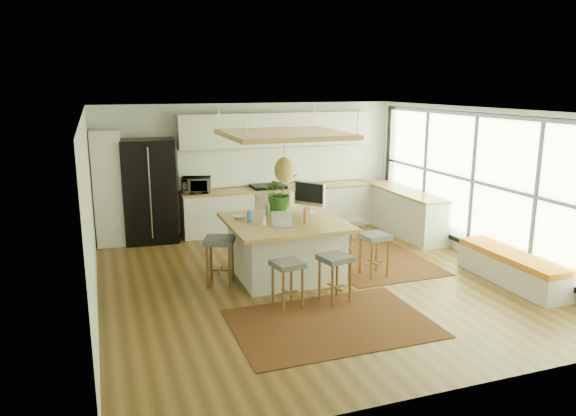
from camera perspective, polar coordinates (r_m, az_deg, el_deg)
name	(u,v)px	position (r m, az deg, el deg)	size (l,w,h in m)	color
floor	(310,280)	(8.84, 2.33, -7.56)	(7.00, 7.00, 0.00)	#4E3616
ceiling	(312,111)	(8.29, 2.50, 10.21)	(7.00, 7.00, 0.00)	white
wall_back	(250,167)	(11.73, -3.99, 4.35)	(6.50, 6.50, 0.00)	beige
wall_front	(445,268)	(5.49, 16.23, -6.10)	(6.50, 6.50, 0.00)	beige
wall_left	(90,215)	(7.88, -20.11, -0.65)	(7.00, 7.00, 0.00)	beige
wall_right	(482,186)	(10.12, 19.77, 2.24)	(7.00, 7.00, 0.00)	beige
window_wall	(481,183)	(10.09, 19.66, 2.51)	(0.10, 6.20, 2.60)	black
pantry	(108,188)	(11.04, -18.43, 1.99)	(0.55, 0.60, 2.25)	beige
back_counter_base	(279,209)	(11.76, -0.92, -0.11)	(4.20, 0.60, 0.88)	beige
back_counter_top	(279,188)	(11.67, -0.93, 2.09)	(4.24, 0.64, 0.05)	olive
backsplash	(275,166)	(11.87, -1.40, 4.48)	(4.20, 0.02, 0.80)	white
upper_cabinets	(277,129)	(11.63, -1.17, 8.27)	(4.20, 0.34, 0.70)	beige
range	(268,207)	(11.67, -2.08, 0.08)	(0.76, 0.62, 1.00)	#A5A5AA
right_counter_base	(404,212)	(11.71, 12.07, -0.46)	(0.60, 2.50, 0.88)	beige
right_counter_top	(405,191)	(11.61, 12.18, 1.75)	(0.64, 2.54, 0.05)	olive
window_bench	(511,268)	(9.31, 22.45, -5.86)	(0.52, 2.00, 0.50)	beige
ceiling_panel	(284,151)	(8.62, -0.41, 5.98)	(1.86, 1.86, 0.80)	olive
rug_near	(331,323)	(7.34, 4.57, -11.99)	(2.60, 1.80, 0.01)	black
rug_right	(370,258)	(10.00, 8.66, -5.21)	(1.80, 2.60, 0.01)	black
fridge	(150,196)	(11.10, -14.32, 1.26)	(1.02, 0.80, 2.05)	black
island	(285,248)	(8.91, -0.34, -4.22)	(1.85, 1.85, 0.93)	olive
stool_near_left	(288,283)	(7.69, -0.05, -7.92)	(0.40, 0.40, 0.68)	#424949
stool_near_right	(335,278)	(7.91, 4.95, -7.36)	(0.41, 0.41, 0.70)	#424949
stool_right_front	(374,255)	(9.03, 9.05, -4.89)	(0.42, 0.42, 0.71)	#424949
stool_right_back	(347,240)	(9.79, 6.25, -3.38)	(0.44, 0.44, 0.74)	#424949
stool_left_side	(220,263)	(8.59, -7.17, -5.75)	(0.45, 0.45, 0.77)	#424949
laptop	(283,219)	(8.38, -0.50, -1.18)	(0.32, 0.34, 0.24)	#A5A5AA
monitor	(309,199)	(9.21, 2.26, 1.00)	(0.60, 0.21, 0.56)	#A5A5AA
microwave	(196,183)	(11.21, -9.62, 2.60)	(0.57, 0.32, 0.39)	#A5A5AA
island_plant	(280,196)	(9.35, -0.87, 1.22)	(0.61, 0.68, 0.53)	#1E4C19
island_bowl	(239,217)	(8.95, -5.14, -0.93)	(0.22, 0.22, 0.05)	white
island_bottle_0	(250,216)	(8.70, -3.98, -0.85)	(0.07, 0.07, 0.19)	blue
island_bottle_1	(264,219)	(8.51, -2.55, -1.15)	(0.07, 0.07, 0.19)	white
island_bottle_2	(306,218)	(8.58, 1.90, -1.03)	(0.07, 0.07, 0.19)	#9A5633
island_bottle_3	(304,212)	(8.93, 1.68, -0.47)	(0.07, 0.07, 0.19)	white
island_bottle_4	(268,212)	(8.93, -2.08, -0.46)	(0.07, 0.07, 0.19)	#4D7E4C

